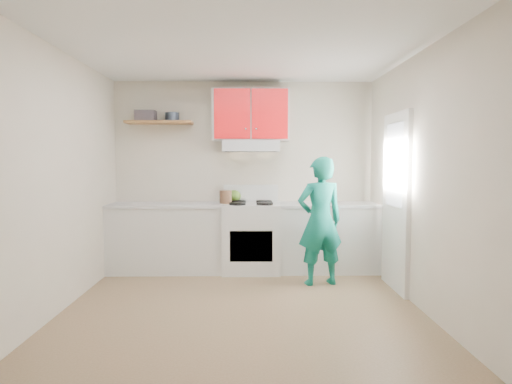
{
  "coord_description": "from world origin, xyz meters",
  "views": [
    {
      "loc": [
        0.07,
        -4.47,
        1.5
      ],
      "look_at": [
        0.15,
        0.55,
        1.15
      ],
      "focal_mm": 31.67,
      "sensor_mm": 36.0,
      "label": 1
    }
  ],
  "objects_px": {
    "stove": "(251,238)",
    "person": "(320,221)",
    "tin": "(172,117)",
    "kettle": "(234,196)",
    "crock": "(226,198)"
  },
  "relations": [
    {
      "from": "stove",
      "to": "person",
      "type": "relative_size",
      "value": 0.59
    },
    {
      "from": "tin",
      "to": "kettle",
      "type": "xyz_separation_m",
      "value": [
        0.84,
        0.03,
        -1.09
      ]
    },
    {
      "from": "crock",
      "to": "person",
      "type": "bearing_deg",
      "value": -30.95
    },
    {
      "from": "stove",
      "to": "tin",
      "type": "xyz_separation_m",
      "value": [
        -1.08,
        0.21,
        1.64
      ]
    },
    {
      "from": "tin",
      "to": "kettle",
      "type": "relative_size",
      "value": 0.97
    },
    {
      "from": "kettle",
      "to": "stove",
      "type": "bearing_deg",
      "value": -59.22
    },
    {
      "from": "crock",
      "to": "tin",
      "type": "bearing_deg",
      "value": 167.13
    },
    {
      "from": "stove",
      "to": "crock",
      "type": "height_order",
      "value": "crock"
    },
    {
      "from": "person",
      "to": "crock",
      "type": "bearing_deg",
      "value": -43.43
    },
    {
      "from": "stove",
      "to": "kettle",
      "type": "height_order",
      "value": "kettle"
    },
    {
      "from": "stove",
      "to": "tin",
      "type": "distance_m",
      "value": 1.97
    },
    {
      "from": "crock",
      "to": "stove",
      "type": "bearing_deg",
      "value": -6.35
    },
    {
      "from": "tin",
      "to": "crock",
      "type": "distance_m",
      "value": 1.33
    },
    {
      "from": "stove",
      "to": "person",
      "type": "distance_m",
      "value": 1.11
    },
    {
      "from": "tin",
      "to": "person",
      "type": "relative_size",
      "value": 0.13
    }
  ]
}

